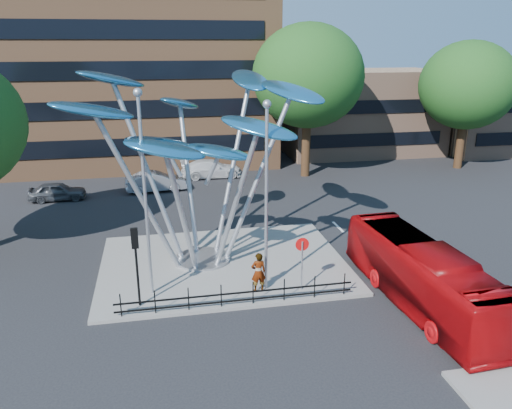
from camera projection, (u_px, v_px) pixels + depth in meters
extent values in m
plane|color=black|center=(270.00, 327.00, 19.51)|extent=(120.00, 120.00, 0.00)
cube|color=slate|center=(224.00, 264.00, 24.89)|extent=(12.00, 9.00, 0.15)
cube|color=#A3795F|center=(361.00, 112.00, 49.19)|extent=(15.00, 8.00, 8.00)
cube|color=#A3795F|center=(499.00, 116.00, 50.08)|extent=(12.00, 8.00, 7.00)
cylinder|color=black|center=(306.00, 142.00, 40.60)|extent=(0.70, 0.70, 5.72)
ellipsoid|color=#124216|center=(308.00, 76.00, 38.98)|extent=(8.80, 8.80, 8.10)
cylinder|color=black|center=(461.00, 139.00, 43.30)|extent=(0.70, 0.70, 5.06)
ellipsoid|color=#124216|center=(468.00, 85.00, 41.87)|extent=(8.00, 8.00, 7.36)
cylinder|color=#9EA0A5|center=(203.00, 259.00, 25.13)|extent=(2.80, 2.80, 0.12)
cylinder|color=#9EA0A5|center=(175.00, 190.00, 23.15)|extent=(0.24, 0.24, 7.80)
ellipsoid|color=teal|center=(93.00, 110.00, 20.41)|extent=(3.92, 2.95, 1.39)
cylinder|color=#9EA0A5|center=(194.00, 206.00, 23.14)|extent=(0.24, 0.24, 6.40)
ellipsoid|color=teal|center=(165.00, 149.00, 19.87)|extent=(3.47, 1.78, 1.31)
cylinder|color=#9EA0A5|center=(214.00, 198.00, 23.42)|extent=(0.24, 0.24, 7.00)
ellipsoid|color=teal|center=(259.00, 128.00, 21.17)|extent=(3.81, 3.11, 1.36)
cylinder|color=#9EA0A5|center=(225.00, 180.00, 24.09)|extent=(0.24, 0.24, 8.20)
ellipsoid|color=teal|center=(292.00, 92.00, 23.82)|extent=(3.52, 4.06, 1.44)
cylinder|color=#9EA0A5|center=(214.00, 172.00, 24.79)|extent=(0.24, 0.24, 8.60)
ellipsoid|color=teal|center=(250.00, 80.00, 25.73)|extent=(2.21, 3.79, 1.39)
cylinder|color=#9EA0A5|center=(194.00, 184.00, 24.89)|extent=(0.24, 0.24, 7.40)
ellipsoid|color=teal|center=(180.00, 103.00, 26.08)|extent=(3.02, 3.71, 1.34)
cylinder|color=#9EA0A5|center=(178.00, 174.00, 23.96)|extent=(0.24, 0.24, 8.80)
ellipsoid|color=teal|center=(112.00, 79.00, 23.38)|extent=(3.88, 3.60, 1.42)
ellipsoid|color=teal|center=(159.00, 143.00, 23.13)|extent=(3.40, 1.96, 1.13)
ellipsoid|color=teal|center=(219.00, 152.00, 23.20)|extent=(3.39, 2.16, 1.11)
cylinder|color=#9EA0A5|center=(145.00, 200.00, 20.56)|extent=(0.14, 0.14, 8.50)
sphere|color=#9EA0A5|center=(138.00, 92.00, 19.20)|extent=(0.36, 0.36, 0.36)
cylinder|color=#9EA0A5|center=(266.00, 202.00, 21.10)|extent=(0.14, 0.14, 8.00)
sphere|color=#9EA0A5|center=(267.00, 104.00, 19.82)|extent=(0.36, 0.36, 0.36)
cylinder|color=black|center=(137.00, 270.00, 20.36)|extent=(0.10, 0.10, 3.20)
cube|color=black|center=(135.00, 238.00, 19.93)|extent=(0.28, 0.18, 0.85)
sphere|color=#FF0C0C|center=(134.00, 232.00, 19.84)|extent=(0.18, 0.18, 0.18)
cylinder|color=#9EA0A5|center=(302.00, 266.00, 21.80)|extent=(0.08, 0.08, 2.30)
cylinder|color=red|center=(302.00, 244.00, 21.52)|extent=(0.60, 0.04, 0.60)
cube|color=white|center=(302.00, 244.00, 21.54)|extent=(0.42, 0.03, 0.10)
cylinder|color=black|center=(121.00, 305.00, 19.83)|extent=(0.05, 0.05, 1.00)
cylinder|color=black|center=(155.00, 302.00, 20.08)|extent=(0.05, 0.05, 1.00)
cylinder|color=black|center=(189.00, 299.00, 20.33)|extent=(0.05, 0.05, 1.00)
cylinder|color=black|center=(221.00, 296.00, 20.58)|extent=(0.05, 0.05, 1.00)
cylinder|color=black|center=(253.00, 293.00, 20.83)|extent=(0.05, 0.05, 1.00)
cylinder|color=black|center=(284.00, 290.00, 21.08)|extent=(0.05, 0.05, 1.00)
cylinder|color=black|center=(315.00, 287.00, 21.33)|extent=(0.05, 0.05, 1.00)
cylinder|color=black|center=(344.00, 284.00, 21.58)|extent=(0.05, 0.05, 1.00)
cube|color=black|center=(237.00, 293.00, 20.69)|extent=(10.00, 0.06, 0.06)
cube|color=black|center=(237.00, 301.00, 20.80)|extent=(10.00, 0.06, 0.06)
imported|color=#9D070A|center=(422.00, 275.00, 20.76)|extent=(2.80, 9.99, 2.75)
imported|color=gray|center=(258.00, 272.00, 21.76)|extent=(0.69, 0.48, 1.81)
imported|color=#45484D|center=(57.00, 191.00, 34.89)|extent=(3.88, 1.71, 1.30)
imported|color=#A8A9AF|center=(156.00, 182.00, 36.98)|extent=(4.59, 2.02, 1.47)
imported|color=silver|center=(212.00, 169.00, 40.76)|extent=(5.00, 2.09, 1.44)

